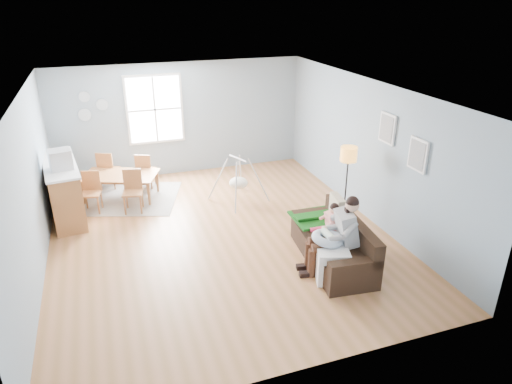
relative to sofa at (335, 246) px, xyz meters
name	(u,v)px	position (x,y,z in m)	size (l,w,h in m)	color
room	(216,107)	(-1.61, 1.45, 2.14)	(8.40, 9.40, 3.90)	#A16939
window	(155,109)	(-2.21, 4.91, 1.37)	(1.32, 0.08, 1.62)	white
pictures	(402,141)	(1.36, 0.40, 1.57)	(0.05, 1.34, 0.74)	white
wall_plates	(90,106)	(-3.61, 4.92, 1.55)	(0.67, 0.02, 0.66)	#91A4AE
sofa	(335,246)	(0.00, 0.00, 0.00)	(1.03, 2.02, 0.79)	black
green_throw	(318,217)	(-0.01, 0.65, 0.22)	(0.89, 0.75, 0.04)	#135314
beige_pillow	(337,209)	(0.25, 0.49, 0.43)	(0.13, 0.46, 0.46)	tan
father	(337,233)	(-0.15, -0.26, 0.41)	(0.98, 0.54, 1.31)	#99999C
nursing_pillow	(328,238)	(-0.30, -0.25, 0.33)	(0.51, 0.51, 0.14)	silver
infant	(327,234)	(-0.29, -0.22, 0.40)	(0.12, 0.34, 0.13)	silver
toddler	(329,221)	(-0.05, 0.19, 0.38)	(0.49, 0.24, 0.77)	white
floor_lamp	(348,161)	(0.85, 1.23, 0.99)	(0.31, 0.31, 1.54)	black
storage_cube	(332,265)	(-0.33, -0.48, -0.01)	(0.60, 0.56, 0.54)	white
rug	(122,198)	(-3.21, 3.79, -0.27)	(2.36, 1.79, 0.01)	#9C958F
dining_table	(121,187)	(-3.21, 3.79, 0.00)	(1.57, 0.87, 0.55)	#986131
chair_sw	(91,189)	(-3.80, 3.37, 0.19)	(0.45, 0.45, 0.84)	brown
chair_se	(133,188)	(-3.00, 3.11, 0.21)	(0.46, 0.46, 0.87)	brown
chair_nw	(107,168)	(-3.44, 4.48, 0.22)	(0.53, 0.53, 0.88)	brown
chair_ne	(145,169)	(-2.63, 4.22, 0.19)	(0.50, 0.50, 0.84)	brown
counter	(64,189)	(-4.31, 3.34, 0.29)	(0.82, 2.07, 1.13)	#986131
monitor	(60,159)	(-4.25, 2.96, 1.03)	(0.45, 0.44, 0.37)	silver
baby_swing	(238,182)	(-0.83, 2.82, 0.16)	(1.25, 1.26, 0.98)	silver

